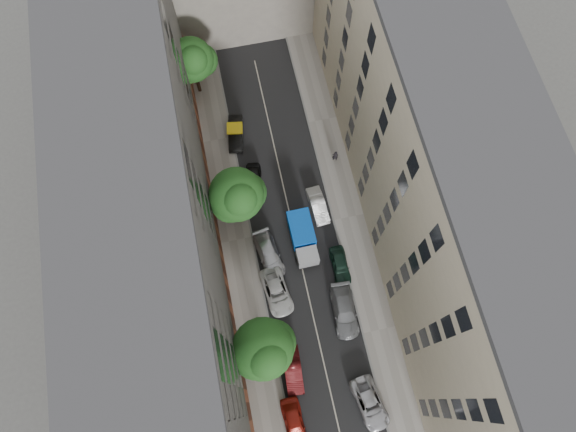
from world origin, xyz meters
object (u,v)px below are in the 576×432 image
object	(u,v)px
car_left_2	(277,292)
car_left_0	(294,423)
car_left_3	(269,254)
tree_far	(193,61)
car_left_5	(236,133)
car_right_1	(344,311)
car_left_4	(254,181)
lamp_post	(254,331)
car_right_3	(318,206)
car_right_2	(340,265)
pedestrian	(335,156)
car_right_0	(370,403)
tree_near	(264,350)
car_left_1	(293,370)
tree_mid	(238,196)
tarp_truck	(303,238)

from	to	relation	value
car_left_2	car_left_0	bearing A→B (deg)	-101.36
car_left_3	tree_far	xyz separation A→B (m)	(-3.50, 19.30, 4.48)
car_left_0	tree_far	size ratio (longest dim) A/B	0.56
car_left_0	tree_far	world-z (taller)	tree_far
car_left_5	car_right_1	size ratio (longest dim) A/B	0.81
car_left_2	car_left_5	bearing A→B (deg)	85.42
car_left_4	lamp_post	xyz separation A→B (m)	(-2.55, -14.68, 3.31)
car_left_5	car_right_3	distance (m)	11.37
car_left_4	car_right_2	bearing A→B (deg)	-48.50
car_left_0	car_left_3	distance (m)	14.82
car_left_2	pedestrian	size ratio (longest dim) A/B	2.81
car_right_0	car_right_3	world-z (taller)	car_right_3
tree_near	car_right_3	bearing A→B (deg)	59.21
car_left_5	car_right_2	bearing A→B (deg)	-56.12
car_left_2	car_right_1	xyz separation A→B (m)	(5.60, -3.00, 0.08)
car_left_5	car_right_0	size ratio (longest dim) A/B	0.88
lamp_post	pedestrian	size ratio (longest dim) A/B	3.69
car_left_5	car_right_3	size ratio (longest dim) A/B	1.04
car_left_2	car_right_0	xyz separation A→B (m)	(5.80, -11.01, -0.01)
car_left_1	lamp_post	distance (m)	5.44
car_right_1	car_left_2	bearing A→B (deg)	155.62
tree_mid	car_left_4	bearing A→B (deg)	62.33
car_left_5	tree_far	bearing A→B (deg)	123.50
tarp_truck	tree_near	bearing A→B (deg)	-119.69
car_left_3	car_right_2	bearing A→B (deg)	-30.00
tree_near	car_right_2	bearing A→B (deg)	38.31
car_right_0	car_right_3	bearing A→B (deg)	80.83
car_right_3	car_left_2	bearing A→B (deg)	-131.31
car_left_4	tree_mid	bearing A→B (deg)	-108.24
car_left_3	car_right_3	world-z (taller)	car_left_3
car_left_4	tree_near	size ratio (longest dim) A/B	0.48
car_right_3	tree_mid	size ratio (longest dim) A/B	0.49
tarp_truck	car_right_3	world-z (taller)	tarp_truck
pedestrian	car_left_1	bearing A→B (deg)	81.45
tarp_truck	lamp_post	xyz separation A→B (m)	(-5.95, -7.80, 2.65)
car_left_3	car_left_5	bearing A→B (deg)	84.38
car_left_0	tree_mid	distance (m)	19.75
car_left_0	car_right_2	distance (m)	14.27
car_left_0	car_right_0	xyz separation A→B (m)	(6.60, 0.19, -0.08)
tree_far	car_left_5	bearing A→B (deg)	-66.03
car_left_2	car_left_4	distance (m)	11.20
pedestrian	car_right_0	bearing A→B (deg)	98.80
lamp_post	pedestrian	xyz separation A→B (m)	(10.99, 15.55, -2.98)
tree_far	pedestrian	xyz separation A→B (m)	(11.94, -10.83, -4.19)
car_left_3	pedestrian	size ratio (longest dim) A/B	2.85
car_left_3	car_right_3	bearing A→B (deg)	25.11
tarp_truck	car_left_1	bearing A→B (deg)	-107.26
car_right_3	pedestrian	world-z (taller)	pedestrian
car_right_1	car_right_3	bearing A→B (deg)	93.80
tarp_truck	tree_far	xyz separation A→B (m)	(-6.90, 18.58, 3.86)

